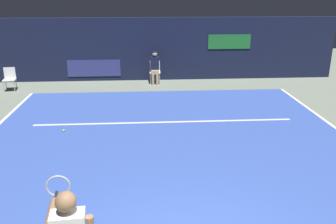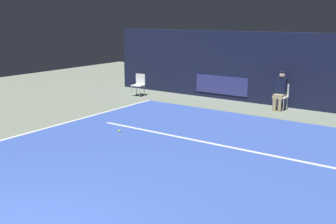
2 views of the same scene
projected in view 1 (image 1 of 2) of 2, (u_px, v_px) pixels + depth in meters
name	position (u px, v px, depth m)	size (l,w,h in m)	color
ground_plane	(169.00, 149.00, 8.69)	(29.77, 29.77, 0.00)	gray
court_surface	(169.00, 149.00, 8.69)	(9.61, 10.36, 0.01)	#3856B2
line_service	(164.00, 122.00, 10.40)	(7.50, 0.10, 0.01)	white
back_wall	(157.00, 49.00, 15.04)	(15.20, 0.33, 2.60)	#141933
line_judge_on_chair	(155.00, 67.00, 14.55)	(0.45, 0.54, 1.32)	white
courtside_chair_near	(10.00, 78.00, 13.55)	(0.48, 0.46, 0.88)	white
tennis_ball	(64.00, 131.00, 9.69)	(0.07, 0.07, 0.07)	#CCE033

